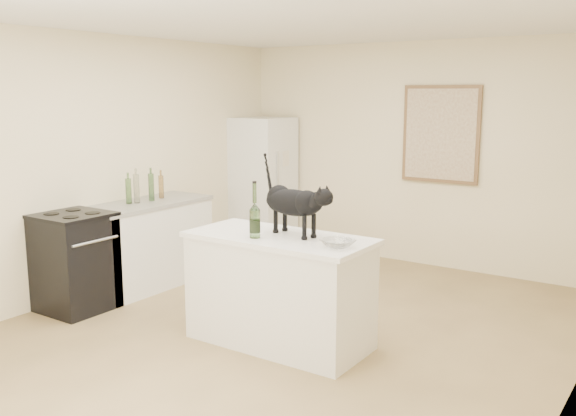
{
  "coord_description": "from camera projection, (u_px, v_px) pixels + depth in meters",
  "views": [
    {
      "loc": [
        2.9,
        -4.21,
        2.02
      ],
      "look_at": [
        0.15,
        -0.15,
        1.12
      ],
      "focal_mm": 39.39,
      "sensor_mm": 36.0,
      "label": 1
    }
  ],
  "objects": [
    {
      "name": "floor",
      "position": [
        283.0,
        332.0,
        5.39
      ],
      "size": [
        5.5,
        5.5,
        0.0
      ],
      "primitive_type": "plane",
      "color": "tan",
      "rests_on": "ground"
    },
    {
      "name": "ceiling",
      "position": [
        283.0,
        17.0,
        4.92
      ],
      "size": [
        5.5,
        5.5,
        0.0
      ],
      "primitive_type": "plane",
      "rotation": [
        3.14,
        0.0,
        0.0
      ],
      "color": "white",
      "rests_on": "ground"
    },
    {
      "name": "wall_back",
      "position": [
        416.0,
        155.0,
        7.39
      ],
      "size": [
        4.5,
        0.0,
        4.5
      ],
      "primitive_type": "plane",
      "rotation": [
        1.57,
        0.0,
        0.0
      ],
      "color": "#FCEAC3",
      "rests_on": "ground"
    },
    {
      "name": "wall_left",
      "position": [
        100.0,
        164.0,
        6.4
      ],
      "size": [
        0.0,
        5.5,
        5.5
      ],
      "primitive_type": "plane",
      "rotation": [
        1.57,
        0.0,
        1.57
      ],
      "color": "#FCEAC3",
      "rests_on": "ground"
    },
    {
      "name": "island_base",
      "position": [
        279.0,
        292.0,
        5.09
      ],
      "size": [
        1.44,
        0.67,
        0.86
      ],
      "primitive_type": "cube",
      "color": "white",
      "rests_on": "floor"
    },
    {
      "name": "island_top",
      "position": [
        279.0,
        238.0,
        5.01
      ],
      "size": [
        1.5,
        0.7,
        0.04
      ],
      "primitive_type": "cube",
      "color": "white",
      "rests_on": "island_base"
    },
    {
      "name": "left_cabinets",
      "position": [
        147.0,
        246.0,
        6.63
      ],
      "size": [
        0.6,
        1.4,
        0.86
      ],
      "primitive_type": "cube",
      "color": "white",
      "rests_on": "floor"
    },
    {
      "name": "left_countertop",
      "position": [
        145.0,
        204.0,
        6.55
      ],
      "size": [
        0.62,
        1.44,
        0.04
      ],
      "primitive_type": "cube",
      "color": "gray",
      "rests_on": "left_cabinets"
    },
    {
      "name": "stove",
      "position": [
        75.0,
        263.0,
        5.9
      ],
      "size": [
        0.6,
        0.6,
        0.9
      ],
      "primitive_type": "cube",
      "color": "black",
      "rests_on": "floor"
    },
    {
      "name": "fridge",
      "position": [
        262.0,
        183.0,
        8.22
      ],
      "size": [
        0.68,
        0.68,
        1.7
      ],
      "primitive_type": "cube",
      "color": "white",
      "rests_on": "floor"
    },
    {
      "name": "artwork_frame",
      "position": [
        441.0,
        134.0,
        7.16
      ],
      "size": [
        0.9,
        0.03,
        1.1
      ],
      "primitive_type": "cube",
      "color": "brown",
      "rests_on": "wall_back"
    },
    {
      "name": "artwork_canvas",
      "position": [
        440.0,
        134.0,
        7.14
      ],
      "size": [
        0.82,
        0.0,
        1.02
      ],
      "primitive_type": "cube",
      "color": "beige",
      "rests_on": "wall_back"
    },
    {
      "name": "black_cat",
      "position": [
        293.0,
        206.0,
        4.98
      ],
      "size": [
        0.7,
        0.35,
        0.47
      ],
      "primitive_type": null,
      "rotation": [
        0.0,
        0.0,
        -0.24
      ],
      "color": "black",
      "rests_on": "island_top"
    },
    {
      "name": "wine_bottle",
      "position": [
        255.0,
        213.0,
        4.9
      ],
      "size": [
        0.09,
        0.09,
        0.39
      ],
      "primitive_type": "cylinder",
      "rotation": [
        0.0,
        0.0,
        0.07
      ],
      "color": "#325E25",
      "rests_on": "island_top"
    },
    {
      "name": "glass_bowl",
      "position": [
        338.0,
        243.0,
        4.62
      ],
      "size": [
        0.3,
        0.3,
        0.06
      ],
      "primitive_type": "imported",
      "rotation": [
        0.0,
        0.0,
        -0.3
      ],
      "color": "white",
      "rests_on": "island_top"
    },
    {
      "name": "fridge_paper",
      "position": [
        286.0,
        159.0,
        8.0
      ],
      "size": [
        0.01,
        0.15,
        0.19
      ],
      "primitive_type": "cube",
      "rotation": [
        0.0,
        0.0,
        0.03
      ],
      "color": "white",
      "rests_on": "fridge"
    },
    {
      "name": "counter_bottle_cluster",
      "position": [
        144.0,
        188.0,
        6.54
      ],
      "size": [
        0.12,
        0.5,
        0.3
      ],
      "color": "#22531C",
      "rests_on": "left_countertop"
    }
  ]
}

